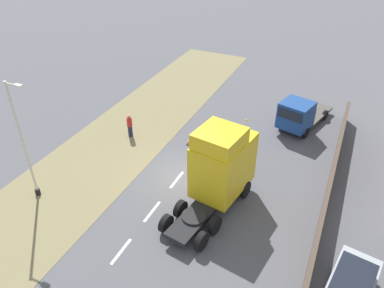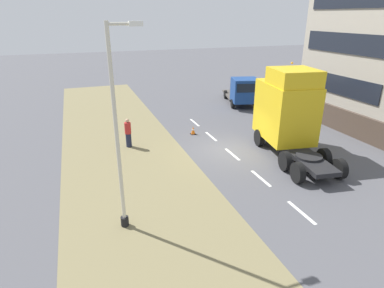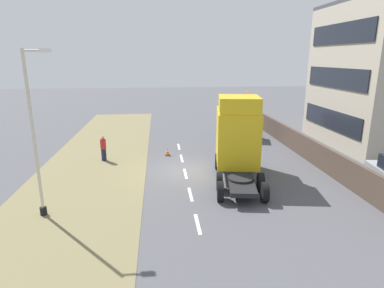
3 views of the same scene
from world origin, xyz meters
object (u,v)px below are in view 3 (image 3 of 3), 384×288
(lamp_post, at_px, (36,143))
(traffic_cone_lead, at_px, (168,152))
(lorry_cab, at_px, (237,137))
(flatbed_truck, at_px, (238,122))
(pedestrian, at_px, (103,148))

(lamp_post, distance_m, traffic_cone_lead, 11.15)
(lamp_post, xyz_separation_m, traffic_cone_lead, (5.99, 8.84, -3.22))
(lorry_cab, distance_m, traffic_cone_lead, 6.56)
(flatbed_truck, xyz_separation_m, lamp_post, (-12.67, -14.14, 2.14))
(lorry_cab, distance_m, flatbed_truck, 10.28)
(traffic_cone_lead, bearing_deg, lorry_cab, -47.99)
(lorry_cab, xyz_separation_m, pedestrian, (-8.68, 3.82, -1.58))
(lamp_post, distance_m, pedestrian, 8.59)
(flatbed_truck, relative_size, traffic_cone_lead, 10.85)
(flatbed_truck, distance_m, lamp_post, 19.11)
(lamp_post, bearing_deg, flatbed_truck, 48.13)
(pedestrian, bearing_deg, traffic_cone_lead, 9.72)
(lamp_post, height_order, traffic_cone_lead, lamp_post)
(pedestrian, xyz_separation_m, traffic_cone_lead, (4.54, 0.78, -0.62))
(pedestrian, distance_m, traffic_cone_lead, 4.65)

